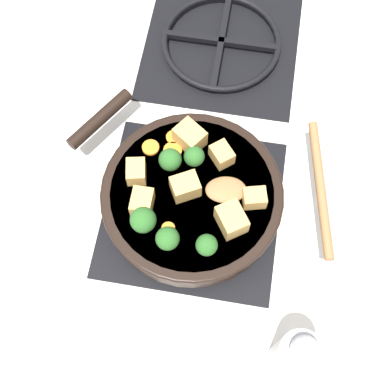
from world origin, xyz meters
The scene contains 22 objects.
ground_plane centered at (0.00, 0.00, 0.00)m, with size 2.40×2.40×0.00m, color white.
front_burner_grate centered at (0.00, 0.00, 0.01)m, with size 0.31×0.31×0.03m.
rear_burner_grate centered at (0.00, 0.36, 0.01)m, with size 0.31×0.31×0.03m.
skillet_pan centered at (0.00, 0.00, 0.05)m, with size 0.39×0.34×0.05m.
wooden_spoon centered at (0.14, 0.03, 0.08)m, with size 0.22×0.24×0.02m.
tofu_cube_center_large centered at (-0.10, 0.01, 0.09)m, with size 0.04×0.03×0.03m, color tan.
tofu_cube_near_handle centered at (-0.02, 0.09, 0.10)m, with size 0.05×0.04×0.04m, color tan.
tofu_cube_east_chunk centered at (0.04, 0.07, 0.09)m, with size 0.04×0.03×0.03m, color tan.
tofu_cube_west_chunk centered at (-0.01, 0.00, 0.09)m, with size 0.04×0.04×0.04m, color tan.
tofu_cube_back_piece centered at (0.10, 0.00, 0.09)m, with size 0.04×0.03×0.03m, color tan.
tofu_cube_front_piece centered at (-0.08, -0.04, 0.09)m, with size 0.04×0.03×0.03m, color tan.
tofu_cube_mid_small centered at (0.07, -0.04, 0.10)m, with size 0.05×0.04×0.04m, color tan.
broccoli_floret_near_spoon centered at (-0.02, -0.09, 0.10)m, with size 0.04×0.04×0.05m.
broccoli_floret_center_top centered at (-0.04, 0.04, 0.10)m, with size 0.04×0.04×0.05m.
broccoli_floret_east_rim centered at (0.04, -0.09, 0.10)m, with size 0.03×0.03×0.04m.
broccoli_floret_west_rim centered at (-0.01, 0.05, 0.10)m, with size 0.04×0.04×0.04m.
broccoli_floret_north_edge centered at (-0.07, -0.07, 0.10)m, with size 0.04×0.04×0.05m.
carrot_slice_orange_thin centered at (-0.03, -0.07, 0.08)m, with size 0.02×0.02×0.01m, color orange.
carrot_slice_near_center centered at (-0.08, 0.07, 0.08)m, with size 0.03×0.03×0.01m, color orange.
carrot_slice_edge_slice centered at (-0.05, 0.10, 0.08)m, with size 0.03×0.03×0.01m, color orange.
carrot_slice_under_broccoli centered at (-0.05, 0.07, 0.08)m, with size 0.03×0.03×0.01m, color orange.
pepper_mill centered at (0.19, -0.24, 0.08)m, with size 0.06×0.06×0.18m.
Camera 1 is at (0.06, -0.34, 0.89)m, focal length 50.00 mm.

